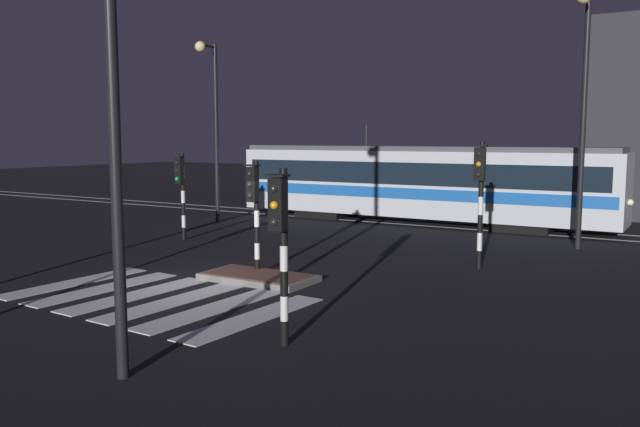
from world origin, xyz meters
name	(u,v)px	position (x,y,z in m)	size (l,w,h in m)	color
ground_plane	(208,283)	(0.00, 0.00, 0.00)	(120.00, 120.00, 0.00)	black
rail_near	(412,225)	(0.00, 12.73, 0.01)	(80.00, 0.12, 0.03)	#59595E
rail_far	(425,221)	(0.00, 14.17, 0.01)	(80.00, 0.12, 0.03)	#59595E
crosswalk_zebra	(155,298)	(0.00, -1.83, 0.01)	(6.63, 4.28, 0.02)	silver
traffic_island	(259,277)	(0.89, 0.89, 0.09)	(2.87, 1.49, 0.18)	slate
traffic_light_corner_near_right	(281,231)	(4.38, -3.17, 2.03)	(0.36, 0.42, 3.09)	black
traffic_light_corner_far_left	(181,183)	(-5.37, 4.84, 2.01)	(0.36, 0.42, 3.05)	black
traffic_light_corner_far_right	(480,186)	(5.18, 5.23, 2.31)	(0.36, 0.42, 3.50)	black
traffic_light_median_centre	(254,201)	(0.47, 1.31, 1.98)	(0.36, 0.42, 3.01)	black
street_lamp_near_kerb	(98,56)	(3.16, -5.85, 4.74)	(0.44, 1.21, 7.53)	black
street_lamp_trackside_right	(583,92)	(6.94, 9.87, 5.01)	(0.44, 1.21, 8.03)	black
street_lamp_trackside_left	(212,111)	(-7.51, 9.09, 4.72)	(0.44, 1.21, 7.48)	black
tram	(418,182)	(-0.07, 13.44, 1.75)	(16.41, 2.58, 4.15)	silver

